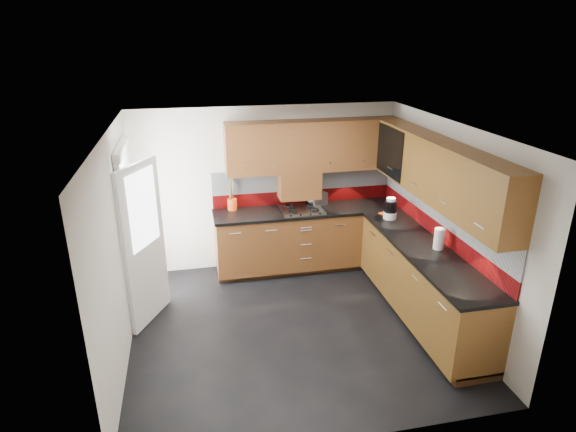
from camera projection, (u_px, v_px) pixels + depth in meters
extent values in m
cube|color=black|center=(293.00, 327.00, 5.85)|extent=(4.00, 3.80, 0.02)
cube|color=white|center=(294.00, 125.00, 4.97)|extent=(4.00, 3.80, 0.10)
cube|color=beige|center=(266.00, 187.00, 7.10)|extent=(4.00, 0.08, 2.64)
cube|color=beige|center=(345.00, 328.00, 3.74)|extent=(4.00, 0.08, 2.64)
cube|color=beige|center=(113.00, 251.00, 5.04)|extent=(0.08, 3.80, 2.64)
cube|color=beige|center=(450.00, 223.00, 5.80)|extent=(0.08, 3.80, 2.64)
cube|color=brown|center=(307.00, 238.00, 7.16)|extent=(2.70, 0.60, 0.95)
cube|color=brown|center=(422.00, 282.00, 5.90)|extent=(0.60, 2.60, 0.95)
cube|color=#3E2211|center=(306.00, 263.00, 7.34)|extent=(2.70, 0.54, 0.10)
cube|color=#3E2211|center=(421.00, 312.00, 6.06)|extent=(0.54, 2.60, 0.10)
cube|color=black|center=(307.00, 211.00, 6.99)|extent=(2.72, 0.62, 0.04)
cube|color=black|center=(426.00, 250.00, 5.72)|extent=(0.62, 2.60, 0.04)
cube|color=maroon|center=(303.00, 196.00, 7.22)|extent=(2.70, 0.02, 0.20)
cube|color=silver|center=(303.00, 179.00, 7.12)|extent=(2.70, 0.02, 0.34)
cube|color=maroon|center=(437.00, 229.00, 6.03)|extent=(0.02, 3.20, 0.20)
cube|color=silver|center=(439.00, 209.00, 5.93)|extent=(0.02, 3.20, 0.34)
cube|color=brown|center=(313.00, 146.00, 6.81)|extent=(2.50, 0.33, 0.72)
cube|color=brown|center=(439.00, 172.00, 5.56)|extent=(0.33, 2.87, 0.72)
cube|color=silver|center=(306.00, 164.00, 6.69)|extent=(1.80, 0.01, 0.16)
cube|color=silver|center=(425.00, 191.00, 5.57)|extent=(0.01, 2.00, 0.16)
cube|color=brown|center=(299.00, 184.00, 6.97)|extent=(0.60, 0.33, 0.40)
cube|color=black|center=(389.00, 152.00, 6.47)|extent=(0.01, 0.80, 0.66)
cube|color=#FFD18C|center=(411.00, 151.00, 6.53)|extent=(0.01, 0.76, 0.64)
cube|color=black|center=(402.00, 150.00, 6.50)|extent=(0.29, 0.76, 0.01)
cylinder|color=black|center=(410.00, 146.00, 6.23)|extent=(0.07, 0.07, 0.16)
cylinder|color=black|center=(405.00, 144.00, 6.37)|extent=(0.07, 0.07, 0.16)
cylinder|color=white|center=(401.00, 142.00, 6.51)|extent=(0.07, 0.07, 0.16)
cylinder|color=black|center=(396.00, 139.00, 6.64)|extent=(0.07, 0.07, 0.16)
cube|color=white|center=(131.00, 233.00, 5.95)|extent=(0.06, 0.95, 2.04)
cube|color=white|center=(144.00, 245.00, 5.67)|extent=(0.42, 0.73, 1.98)
cube|color=white|center=(143.00, 209.00, 5.51)|extent=(0.28, 0.50, 0.90)
cube|color=silver|center=(301.00, 209.00, 6.95)|extent=(0.60, 0.52, 0.02)
torus|color=black|center=(293.00, 211.00, 6.80)|extent=(0.13, 0.13, 0.02)
torus|color=black|center=(314.00, 210.00, 6.86)|extent=(0.13, 0.13, 0.02)
torus|color=black|center=(289.00, 206.00, 7.02)|extent=(0.13, 0.13, 0.02)
torus|color=black|center=(310.00, 204.00, 7.08)|extent=(0.13, 0.13, 0.02)
cube|color=black|center=(306.00, 215.00, 6.72)|extent=(0.46, 0.04, 0.02)
cylinder|color=#D14513|center=(232.00, 204.00, 6.93)|extent=(0.13, 0.13, 0.17)
cylinder|color=brown|center=(231.00, 190.00, 6.88)|extent=(0.06, 0.03, 0.33)
cylinder|color=brown|center=(232.00, 191.00, 6.88)|extent=(0.06, 0.02, 0.31)
cylinder|color=brown|center=(231.00, 190.00, 6.87)|extent=(0.06, 0.04, 0.36)
cylinder|color=brown|center=(233.00, 192.00, 6.88)|extent=(0.05, 0.04, 0.29)
cylinder|color=brown|center=(230.00, 191.00, 6.86)|extent=(0.03, 0.06, 0.32)
cube|color=silver|center=(318.00, 199.00, 7.14)|extent=(0.30, 0.25, 0.18)
cube|color=black|center=(318.00, 193.00, 7.10)|extent=(0.19, 0.10, 0.01)
cube|color=black|center=(317.00, 192.00, 7.14)|extent=(0.19, 0.10, 0.01)
cylinder|color=white|center=(390.00, 215.00, 6.62)|extent=(0.18, 0.18, 0.10)
cylinder|color=black|center=(391.00, 206.00, 6.57)|extent=(0.17, 0.17, 0.16)
cylinder|color=white|center=(391.00, 199.00, 6.54)|extent=(0.12, 0.12, 0.04)
cylinder|color=white|center=(439.00, 239.00, 5.67)|extent=(0.12, 0.12, 0.26)
cube|color=#EB4F1A|center=(385.00, 214.00, 6.80)|extent=(0.16, 0.15, 0.01)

